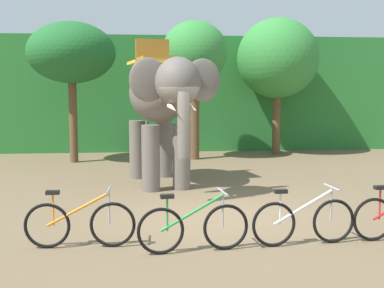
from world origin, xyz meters
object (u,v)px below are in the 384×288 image
bike_orange (80,223)px  bike_green (193,227)px  tree_center_right (71,53)px  bike_white (304,221)px  tree_far_right (195,54)px  tree_center (278,59)px  elephant (161,99)px

bike_orange → bike_green: bearing=-12.6°
tree_center_right → bike_white: (4.84, -9.33, -3.25)m
bike_green → bike_white: size_ratio=1.00×
tree_far_right → tree_center: size_ratio=0.94×
tree_center → bike_white: bearing=-103.3°
bike_orange → bike_green: same height
tree_center → bike_orange: 12.52m
tree_center → bike_white: 11.46m
tree_far_right → bike_green: bearing=-96.2°
bike_orange → bike_green: size_ratio=1.00×
elephant → bike_orange: size_ratio=2.48×
bike_green → elephant: bearing=93.2°
tree_center_right → bike_white: 11.00m
tree_far_right → bike_white: size_ratio=2.82×
tree_center → bike_green: tree_center is taller
tree_center → elephant: (-4.59, -5.71, -1.40)m
tree_center_right → bike_white: size_ratio=2.74×
tree_far_right → bike_green: tree_far_right is taller
tree_center_right → bike_orange: (1.35, -9.12, -3.25)m
tree_far_right → bike_orange: 10.38m
tree_center_right → tree_center: 7.50m
bike_white → tree_center: bearing=76.7°
tree_far_right → bike_white: 10.22m
elephant → bike_white: elephant is taller
bike_orange → bike_white: (3.49, -0.21, 0.00)m
tree_center_right → tree_center: bearing=10.5°
tree_center → elephant: tree_center is taller
elephant → tree_center: bearing=51.2°
tree_center_right → elephant: 5.35m
tree_center_right → elephant: bearing=-57.3°
tree_far_right → elephant: 5.07m
bike_orange → tree_center_right: bearing=98.4°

